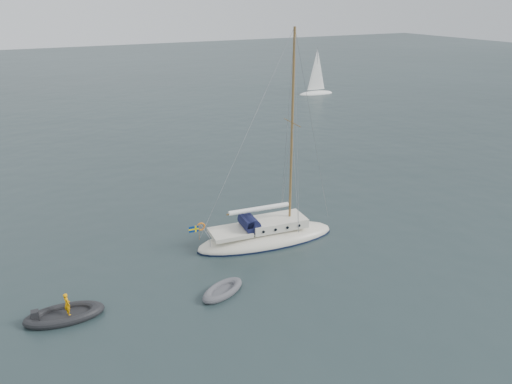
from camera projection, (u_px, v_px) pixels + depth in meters
ground at (272, 254)px, 32.23m from camera, size 300.00×300.00×0.00m
sailboat at (266, 226)px, 33.49m from camera, size 10.17×3.04×14.48m
dinghy at (223, 290)px, 27.87m from camera, size 2.97×1.34×0.43m
rib at (64, 314)px, 25.69m from camera, size 4.01×1.82×1.46m
distant_yacht_b at (317, 73)px, 82.69m from camera, size 6.19×3.30×8.21m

